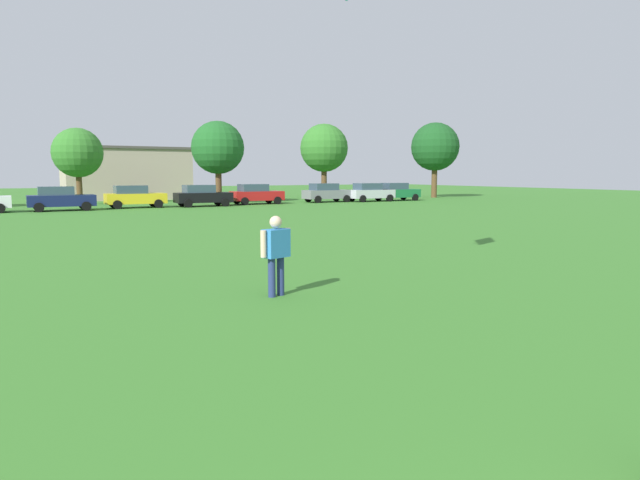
{
  "coord_description": "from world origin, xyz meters",
  "views": [
    {
      "loc": [
        -2.65,
        0.14,
        2.57
      ],
      "look_at": [
        2.05,
        8.64,
        1.41
      ],
      "focal_mm": 31.37,
      "sensor_mm": 36.0,
      "label": 1
    }
  ],
  "objects_px": {
    "adult_bystander": "(276,249)",
    "parked_car_silver_6": "(370,192)",
    "parked_car_gray_5": "(326,193)",
    "tree_right": "(324,148)",
    "parked_car_red_4": "(256,194)",
    "tree_center_right": "(218,148)",
    "parked_car_black_3": "(202,195)",
    "tree_far_right": "(435,147)",
    "parked_car_navy_1": "(60,198)",
    "tree_center_left": "(78,153)",
    "parked_car_green_7": "(396,192)",
    "parked_car_yellow_2": "(134,196)"
  },
  "relations": [
    {
      "from": "parked_car_yellow_2",
      "to": "parked_car_gray_5",
      "type": "relative_size",
      "value": 1.0
    },
    {
      "from": "parked_car_red_4",
      "to": "tree_center_right",
      "type": "relative_size",
      "value": 0.61
    },
    {
      "from": "parked_car_silver_6",
      "to": "parked_car_green_7",
      "type": "relative_size",
      "value": 1.0
    },
    {
      "from": "parked_car_silver_6",
      "to": "tree_center_right",
      "type": "relative_size",
      "value": 0.61
    },
    {
      "from": "parked_car_red_4",
      "to": "parked_car_green_7",
      "type": "xyz_separation_m",
      "value": [
        13.88,
        -0.84,
        0.0
      ]
    },
    {
      "from": "tree_far_right",
      "to": "adult_bystander",
      "type": "bearing_deg",
      "value": -134.14
    },
    {
      "from": "adult_bystander",
      "to": "tree_far_right",
      "type": "xyz_separation_m",
      "value": [
        34.91,
        35.97,
        4.34
      ]
    },
    {
      "from": "parked_car_gray_5",
      "to": "parked_car_red_4",
      "type": "bearing_deg",
      "value": -179.8
    },
    {
      "from": "parked_car_green_7",
      "to": "tree_far_right",
      "type": "relative_size",
      "value": 0.54
    },
    {
      "from": "parked_car_gray_5",
      "to": "tree_right",
      "type": "height_order",
      "value": "tree_right"
    },
    {
      "from": "parked_car_navy_1",
      "to": "tree_center_left",
      "type": "distance_m",
      "value": 8.27
    },
    {
      "from": "parked_car_silver_6",
      "to": "tree_center_left",
      "type": "distance_m",
      "value": 25.11
    },
    {
      "from": "parked_car_silver_6",
      "to": "tree_center_right",
      "type": "distance_m",
      "value": 14.2
    },
    {
      "from": "parked_car_silver_6",
      "to": "tree_right",
      "type": "xyz_separation_m",
      "value": [
        -0.76,
        7.24,
        4.24
      ]
    },
    {
      "from": "tree_center_right",
      "to": "adult_bystander",
      "type": "bearing_deg",
      "value": -106.94
    },
    {
      "from": "adult_bystander",
      "to": "parked_car_navy_1",
      "type": "bearing_deg",
      "value": 75.36
    },
    {
      "from": "parked_car_black_3",
      "to": "tree_center_right",
      "type": "bearing_deg",
      "value": 55.12
    },
    {
      "from": "parked_car_navy_1",
      "to": "tree_far_right",
      "type": "distance_m",
      "value": 37.23
    },
    {
      "from": "parked_car_gray_5",
      "to": "tree_center_left",
      "type": "relative_size",
      "value": 0.69
    },
    {
      "from": "parked_car_red_4",
      "to": "tree_right",
      "type": "distance_m",
      "value": 12.68
    },
    {
      "from": "parked_car_green_7",
      "to": "tree_center_left",
      "type": "xyz_separation_m",
      "value": [
        -26.91,
        6.9,
        3.35
      ]
    },
    {
      "from": "parked_car_gray_5",
      "to": "tree_right",
      "type": "xyz_separation_m",
      "value": [
        3.31,
        6.34,
        4.24
      ]
    },
    {
      "from": "parked_car_black_3",
      "to": "tree_right",
      "type": "xyz_separation_m",
      "value": [
        15.03,
        7.37,
        4.24
      ]
    },
    {
      "from": "parked_car_gray_5",
      "to": "tree_far_right",
      "type": "relative_size",
      "value": 0.54
    },
    {
      "from": "parked_car_silver_6",
      "to": "parked_car_red_4",
      "type": "bearing_deg",
      "value": 175.41
    },
    {
      "from": "tree_center_left",
      "to": "tree_far_right",
      "type": "height_order",
      "value": "tree_far_right"
    },
    {
      "from": "adult_bystander",
      "to": "parked_car_silver_6",
      "type": "distance_m",
      "value": 40.15
    },
    {
      "from": "parked_car_black_3",
      "to": "parked_car_red_4",
      "type": "bearing_deg",
      "value": 11.51
    },
    {
      "from": "parked_car_gray_5",
      "to": "tree_center_right",
      "type": "height_order",
      "value": "tree_center_right"
    },
    {
      "from": "tree_right",
      "to": "parked_car_green_7",
      "type": "bearing_deg",
      "value": -62.41
    },
    {
      "from": "parked_car_black_3",
      "to": "tree_far_right",
      "type": "relative_size",
      "value": 0.54
    },
    {
      "from": "parked_car_red_4",
      "to": "tree_center_right",
      "type": "bearing_deg",
      "value": 130.04
    },
    {
      "from": "adult_bystander",
      "to": "parked_car_green_7",
      "type": "relative_size",
      "value": 0.39
    },
    {
      "from": "tree_center_right",
      "to": "tree_right",
      "type": "relative_size",
      "value": 0.93
    },
    {
      "from": "parked_car_navy_1",
      "to": "tree_right",
      "type": "xyz_separation_m",
      "value": [
        25.12,
        7.6,
        4.24
      ]
    },
    {
      "from": "adult_bystander",
      "to": "tree_center_right",
      "type": "relative_size",
      "value": 0.24
    },
    {
      "from": "parked_car_black_3",
      "to": "parked_car_silver_6",
      "type": "distance_m",
      "value": 15.79
    },
    {
      "from": "tree_center_left",
      "to": "parked_car_gray_5",
      "type": "bearing_deg",
      "value": -16.93
    },
    {
      "from": "adult_bystander",
      "to": "parked_car_black_3",
      "type": "xyz_separation_m",
      "value": [
        8.28,
        32.01,
        -0.15
      ]
    },
    {
      "from": "adult_bystander",
      "to": "tree_center_right",
      "type": "distance_m",
      "value": 37.56
    },
    {
      "from": "parked_car_navy_1",
      "to": "tree_center_right",
      "type": "height_order",
      "value": "tree_center_right"
    },
    {
      "from": "parked_car_black_3",
      "to": "tree_center_right",
      "type": "distance_m",
      "value": 5.99
    },
    {
      "from": "parked_car_red_4",
      "to": "parked_car_silver_6",
      "type": "relative_size",
      "value": 1.0
    },
    {
      "from": "tree_far_right",
      "to": "tree_center_right",
      "type": "bearing_deg",
      "value": -179.49
    },
    {
      "from": "parked_car_navy_1",
      "to": "parked_car_black_3",
      "type": "relative_size",
      "value": 1.0
    },
    {
      "from": "tree_center_right",
      "to": "tree_far_right",
      "type": "bearing_deg",
      "value": 0.51
    },
    {
      "from": "parked_car_green_7",
      "to": "tree_right",
      "type": "bearing_deg",
      "value": 117.59
    },
    {
      "from": "parked_car_red_4",
      "to": "parked_car_silver_6",
      "type": "xyz_separation_m",
      "value": [
        10.87,
        -0.87,
        0.0
      ]
    },
    {
      "from": "parked_car_navy_1",
      "to": "parked_car_green_7",
      "type": "distance_m",
      "value": 28.89
    },
    {
      "from": "parked_car_silver_6",
      "to": "tree_center_left",
      "type": "xyz_separation_m",
      "value": [
        -23.9,
        6.93,
        3.35
      ]
    }
  ]
}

